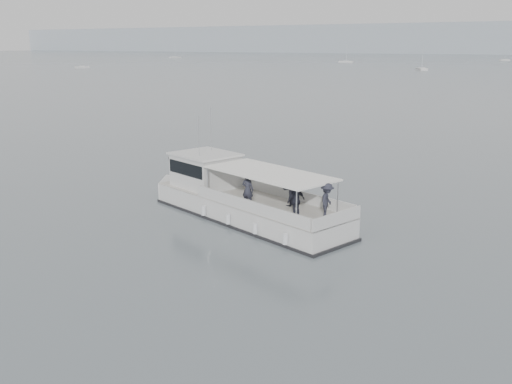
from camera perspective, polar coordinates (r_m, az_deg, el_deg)
The scene contains 3 objects.
ground at distance 28.07m, azimuth 7.65°, elevation -4.73°, with size 1400.00×1400.00×0.00m, color slate.
tour_boat at distance 31.60m, azimuth -2.28°, elevation -0.54°, with size 14.18×6.84×5.97m.
moored_fleet at distance 249.30m, azimuth 21.31°, elevation 11.60°, with size 462.92×332.25×9.43m.
Camera 1 is at (10.66, -24.27, 9.24)m, focal length 40.00 mm.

